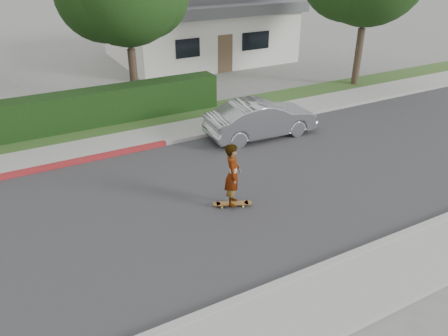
{
  "coord_description": "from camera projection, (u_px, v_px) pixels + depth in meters",
  "views": [
    {
      "loc": [
        -4.09,
        -9.87,
        6.65
      ],
      "look_at": [
        1.1,
        -0.26,
        1.0
      ],
      "focal_mm": 35.0,
      "sensor_mm": 36.0,
      "label": 1
    }
  ],
  "objects": [
    {
      "name": "ground",
      "position": [
        186.0,
        204.0,
        12.5
      ],
      "size": [
        120.0,
        120.0,
        0.0
      ],
      "primitive_type": "plane",
      "color": "slate",
      "rests_on": "ground"
    },
    {
      "name": "road",
      "position": [
        186.0,
        203.0,
        12.5
      ],
      "size": [
        60.0,
        8.0,
        0.01
      ],
      "primitive_type": "cube",
      "color": "#2D2D30",
      "rests_on": "ground"
    },
    {
      "name": "curb_near",
      "position": [
        264.0,
        291.0,
        9.26
      ],
      "size": [
        60.0,
        0.2,
        0.15
      ],
      "primitive_type": "cube",
      "color": "#9E9E99",
      "rests_on": "ground"
    },
    {
      "name": "sidewalk_near",
      "position": [
        289.0,
        320.0,
        8.56
      ],
      "size": [
        60.0,
        1.6,
        0.12
      ],
      "primitive_type": "cube",
      "color": "gray",
      "rests_on": "ground"
    },
    {
      "name": "curb_far",
      "position": [
        139.0,
        148.0,
        15.67
      ],
      "size": [
        60.0,
        0.2,
        0.15
      ],
      "primitive_type": "cube",
      "color": "#9E9E99",
      "rests_on": "ground"
    },
    {
      "name": "sidewalk_far",
      "position": [
        132.0,
        140.0,
        16.38
      ],
      "size": [
        60.0,
        1.6,
        0.12
      ],
      "primitive_type": "cube",
      "color": "gray",
      "rests_on": "ground"
    },
    {
      "name": "planting_strip",
      "position": [
        119.0,
        126.0,
        17.63
      ],
      "size": [
        60.0,
        1.6,
        0.1
      ],
      "primitive_type": "cube",
      "color": "#2D4C1E",
      "rests_on": "ground"
    },
    {
      "name": "hedge",
      "position": [
        35.0,
        118.0,
        16.51
      ],
      "size": [
        15.0,
        1.0,
        1.5
      ],
      "primitive_type": "cube",
      "color": "black",
      "rests_on": "ground"
    },
    {
      "name": "house",
      "position": [
        198.0,
        24.0,
        27.41
      ],
      "size": [
        10.6,
        8.6,
        4.3
      ],
      "color": "beige",
      "rests_on": "ground"
    },
    {
      "name": "skateboard",
      "position": [
        232.0,
        203.0,
        12.32
      ],
      "size": [
        1.11,
        0.65,
        0.1
      ],
      "rotation": [
        0.0,
        0.0,
        -0.42
      ],
      "color": "gold",
      "rests_on": "ground"
    },
    {
      "name": "skateboarder",
      "position": [
        233.0,
        175.0,
        11.9
      ],
      "size": [
        0.71,
        0.79,
        1.82
      ],
      "primitive_type": "imported",
      "rotation": [
        0.0,
        0.0,
        1.03
      ],
      "color": "white",
      "rests_on": "skateboard"
    },
    {
      "name": "car_silver",
      "position": [
        261.0,
        119.0,
        16.55
      ],
      "size": [
        4.36,
        1.7,
        1.41
      ],
      "primitive_type": "imported",
      "rotation": [
        0.0,
        0.0,
        1.52
      ],
      "color": "#A2A3A9",
      "rests_on": "ground"
    }
  ]
}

